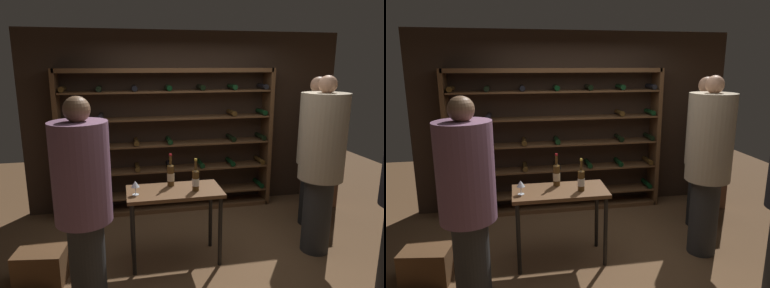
{
  "view_description": "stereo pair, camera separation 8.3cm",
  "coord_description": "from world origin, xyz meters",
  "views": [
    {
      "loc": [
        -1.0,
        -3.53,
        2.18
      ],
      "look_at": [
        -0.24,
        0.2,
        1.3
      ],
      "focal_mm": 32.53,
      "sensor_mm": 36.0,
      "label": 1
    },
    {
      "loc": [
        -0.92,
        -3.55,
        2.18
      ],
      "look_at": [
        -0.24,
        0.2,
        1.3
      ],
      "focal_mm": 32.53,
      "sensor_mm": 36.0,
      "label": 2
    }
  ],
  "objects": [
    {
      "name": "person_host_in_suit",
      "position": [
        1.5,
        0.55,
        1.12
      ],
      "size": [
        0.43,
        0.43,
        2.02
      ],
      "rotation": [
        0.0,
        0.0,
        -0.12
      ],
      "color": "black",
      "rests_on": "ground"
    },
    {
      "name": "wine_bottle_amber_reserve",
      "position": [
        -0.49,
        0.15,
        0.97
      ],
      "size": [
        0.08,
        0.08,
        0.37
      ],
      "color": "#4C3314",
      "rests_on": "tasting_table"
    },
    {
      "name": "person_guest_plum_blouse",
      "position": [
        1.19,
        -0.12,
        1.14
      ],
      "size": [
        0.5,
        0.5,
        2.06
      ],
      "rotation": [
        0.0,
        0.0,
        -0.54
      ],
      "color": "#292929",
      "rests_on": "ground"
    },
    {
      "name": "ground_plane",
      "position": [
        0.0,
        0.0,
        0.0
      ],
      "size": [
        9.3,
        9.3,
        0.0
      ],
      "primitive_type": "plane",
      "color": "brown"
    },
    {
      "name": "wine_crate",
      "position": [
        -1.87,
        -0.13,
        0.18
      ],
      "size": [
        0.52,
        0.41,
        0.35
      ],
      "primitive_type": "cube",
      "rotation": [
        0.0,
        0.0,
        -0.15
      ],
      "color": "brown",
      "rests_on": "ground"
    },
    {
      "name": "wine_bottle_black_capsule",
      "position": [
        -0.25,
        -0.06,
        0.96
      ],
      "size": [
        0.08,
        0.08,
        0.36
      ],
      "color": "#4C3314",
      "rests_on": "tasting_table"
    },
    {
      "name": "back_wall",
      "position": [
        0.0,
        1.65,
        1.33
      ],
      "size": [
        4.78,
        0.1,
        2.66
      ],
      "primitive_type": "cube",
      "color": "#332319",
      "rests_on": "ground"
    },
    {
      "name": "wine_glass_stemmed_right",
      "position": [
        -0.89,
        -0.05,
        0.95
      ],
      "size": [
        0.09,
        0.09,
        0.15
      ],
      "color": "silver",
      "rests_on": "tasting_table"
    },
    {
      "name": "person_guest_blue_shirt",
      "position": [
        -1.36,
        -0.54,
        1.05
      ],
      "size": [
        0.5,
        0.5,
        1.92
      ],
      "rotation": [
        0.0,
        0.0,
        -2.14
      ],
      "color": "#2A2A2A",
      "rests_on": "ground"
    },
    {
      "name": "display_cabinet",
      "position": [
        1.98,
        1.12,
        0.77
      ],
      "size": [
        0.44,
        0.36,
        1.54
      ],
      "primitive_type": "cube",
      "color": "#4C2D1E",
      "rests_on": "ground"
    },
    {
      "name": "wine_rack",
      "position": [
        -0.32,
        1.44,
        1.05
      ],
      "size": [
        3.13,
        0.32,
        2.12
      ],
      "color": "brown",
      "rests_on": "ground"
    },
    {
      "name": "tasting_table",
      "position": [
        -0.47,
        0.01,
        0.72
      ],
      "size": [
        1.03,
        0.52,
        0.84
      ],
      "color": "brown",
      "rests_on": "ground"
    }
  ]
}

